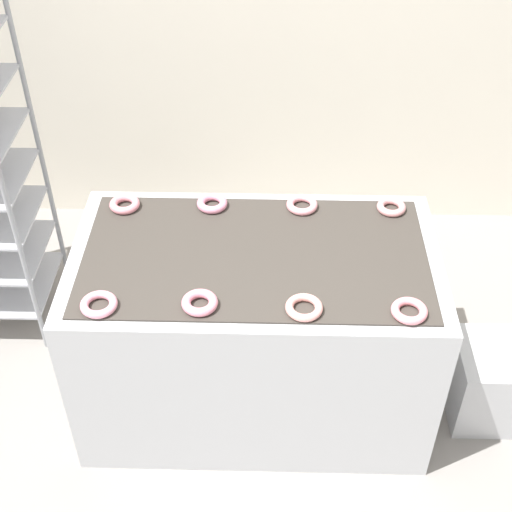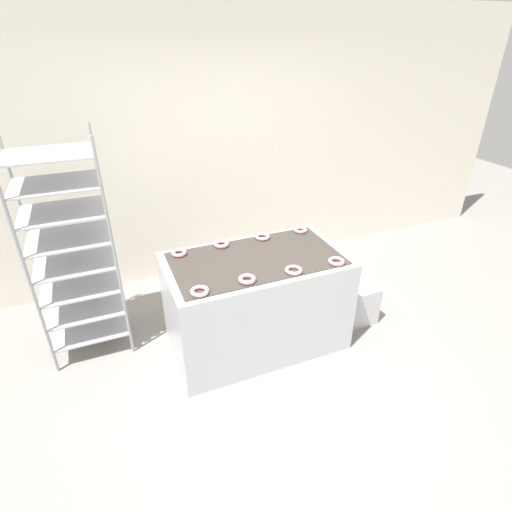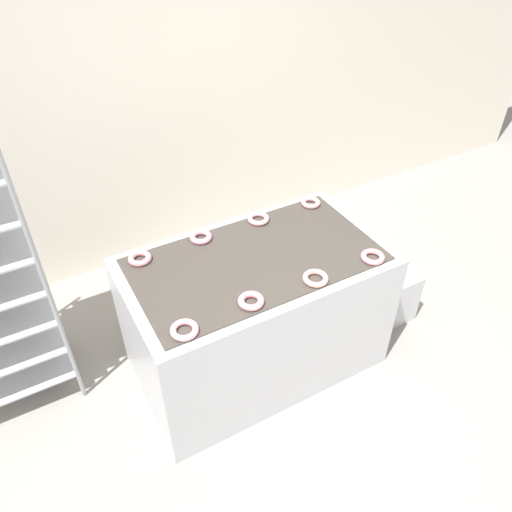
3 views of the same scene
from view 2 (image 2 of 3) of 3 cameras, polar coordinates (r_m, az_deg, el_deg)
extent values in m
plane|color=gray|center=(3.31, 4.71, -18.89)|extent=(14.00, 14.00, 0.00)
cube|color=silver|center=(4.34, -7.60, 14.76)|extent=(8.00, 0.05, 2.80)
cube|color=#B7BABF|center=(3.48, 0.00, -6.55)|extent=(1.48, 0.85, 0.85)
cube|color=#38332D|center=(3.25, 0.00, -0.37)|extent=(1.36, 0.74, 0.01)
cube|color=#262628|center=(3.26, 9.26, -6.06)|extent=(0.12, 0.07, 0.10)
cylinder|color=gray|center=(3.32, -29.86, -2.37)|extent=(0.02, 0.02, 1.87)
cylinder|color=gray|center=(3.27, -19.43, -0.43)|extent=(0.02, 0.02, 1.87)
cylinder|color=gray|center=(3.76, -29.32, 1.33)|extent=(0.02, 0.02, 1.87)
cylinder|color=gray|center=(3.72, -20.14, 3.09)|extent=(0.02, 0.02, 1.87)
cube|color=#A8AAB2|center=(3.88, -22.45, -9.23)|extent=(0.61, 0.50, 0.01)
cube|color=#A8AAB2|center=(3.76, -23.08, -6.59)|extent=(0.61, 0.50, 0.01)
cube|color=#A8AAB2|center=(3.65, -23.73, -3.77)|extent=(0.61, 0.50, 0.01)
cube|color=#A8AAB2|center=(3.54, -24.43, -0.78)|extent=(0.61, 0.50, 0.01)
cube|color=#A8AAB2|center=(3.45, -25.16, 2.39)|extent=(0.61, 0.50, 0.01)
cube|color=#A8AAB2|center=(3.37, -25.93, 5.72)|extent=(0.61, 0.50, 0.01)
cube|color=#A8AAB2|center=(3.30, -26.75, 9.20)|extent=(0.61, 0.50, 0.01)
cube|color=#A8AAB2|center=(3.24, -27.62, 12.82)|extent=(0.61, 0.50, 0.01)
cube|color=#B7BABF|center=(4.01, 14.19, -6.28)|extent=(0.30, 0.34, 0.38)
torus|color=pink|center=(2.84, -8.05, -4.99)|extent=(0.14, 0.14, 0.03)
torus|color=pink|center=(2.94, -1.28, -3.33)|extent=(0.13, 0.13, 0.03)
torus|color=#DB928A|center=(3.07, 5.40, -2.02)|extent=(0.14, 0.14, 0.03)
torus|color=pink|center=(3.24, 11.41, -0.74)|extent=(0.13, 0.13, 0.03)
torus|color=#D7818C|center=(3.35, -10.95, 0.45)|extent=(0.13, 0.13, 0.03)
torus|color=pink|center=(3.44, -4.95, 1.70)|extent=(0.13, 0.13, 0.03)
torus|color=pink|center=(3.56, 0.93, 2.78)|extent=(0.13, 0.13, 0.03)
torus|color=#D48B8C|center=(3.71, 6.37, 3.71)|extent=(0.12, 0.12, 0.03)
camera|label=1|loc=(1.26, 53.23, 29.85)|focal=50.00mm
camera|label=3|loc=(0.77, -24.73, 38.70)|focal=35.00mm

